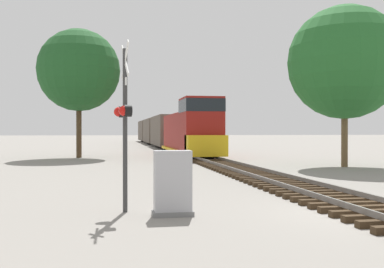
% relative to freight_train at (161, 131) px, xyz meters
% --- Properties ---
extents(ground_plane, '(400.00, 400.00, 0.00)m').
position_rel_freight_train_xyz_m(ground_plane, '(0.00, -49.59, -2.02)').
color(ground_plane, gray).
extents(rail_track_bed, '(2.60, 160.00, 0.31)m').
position_rel_freight_train_xyz_m(rail_track_bed, '(0.00, -49.59, -1.89)').
color(rail_track_bed, '#382819').
rests_on(rail_track_bed, ground).
extents(freight_train, '(2.86, 61.04, 4.55)m').
position_rel_freight_train_xyz_m(freight_train, '(0.00, 0.00, 0.00)').
color(freight_train, maroon).
rests_on(freight_train, ground).
extents(crossing_signal_near, '(0.46, 1.01, 4.38)m').
position_rel_freight_train_xyz_m(crossing_signal_near, '(-6.18, -48.26, 0.45)').
color(crossing_signal_near, '#333333').
rests_on(crossing_signal_near, ground).
extents(relay_cabinet, '(1.00, 0.52, 1.61)m').
position_rel_freight_train_xyz_m(relay_cabinet, '(-5.01, -48.96, -1.23)').
color(relay_cabinet, slate).
rests_on(relay_cabinet, ground).
extents(tree_far_right, '(6.57, 6.57, 9.35)m').
position_rel_freight_train_xyz_m(tree_far_right, '(6.81, -35.87, 4.04)').
color(tree_far_right, brown).
rests_on(tree_far_right, ground).
extents(tree_mid_background, '(6.37, 6.37, 10.00)m').
position_rel_freight_train_xyz_m(tree_mid_background, '(-9.03, -24.07, 4.77)').
color(tree_mid_background, '#473521').
rests_on(tree_mid_background, ground).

